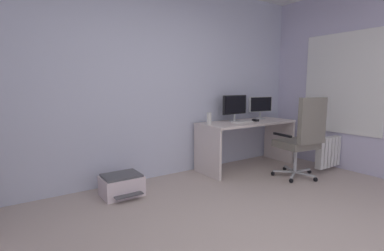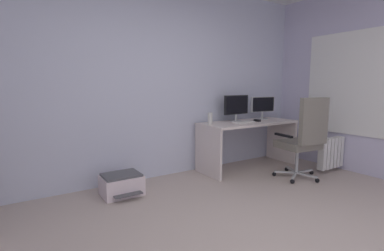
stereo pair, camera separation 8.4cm
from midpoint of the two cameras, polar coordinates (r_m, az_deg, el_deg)
name	(u,v)px [view 1 (the left image)]	position (r m, az deg, el deg)	size (l,w,h in m)	color
wall_back	(140,81)	(3.94, -11.03, 8.82)	(5.58, 0.10, 2.72)	silver
window_pane	(343,84)	(4.94, 27.50, 7.46)	(0.01, 1.15, 1.44)	white
window_frame	(342,84)	(4.93, 27.46, 7.46)	(0.02, 1.23, 1.52)	white
desk	(247,133)	(4.57, 10.35, -1.51)	(1.59, 0.63, 0.74)	silver
monitor_main	(235,106)	(4.51, 8.03, 3.91)	(0.50, 0.18, 0.41)	#B2B5B7
monitor_secondary	(260,105)	(4.92, 13.06, 3.92)	(0.46, 0.18, 0.37)	#B2B5B7
keyboard	(242,122)	(4.38, 9.52, 0.70)	(0.34, 0.13, 0.02)	silver
computer_mouse	(255,120)	(4.59, 12.08, 1.05)	(0.06, 0.10, 0.03)	black
desktop_speaker	(209,118)	(4.14, 2.85, 1.44)	(0.07, 0.07, 0.17)	silver
office_chair	(303,136)	(4.17, 20.74, -1.99)	(0.63, 0.63, 1.14)	#B7BABC
printer	(122,185)	(3.55, -14.55, -11.45)	(0.46, 0.45, 0.25)	silver
radiator	(335,151)	(4.96, 26.21, -4.53)	(0.87, 0.10, 0.46)	white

